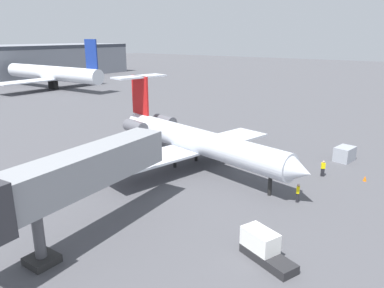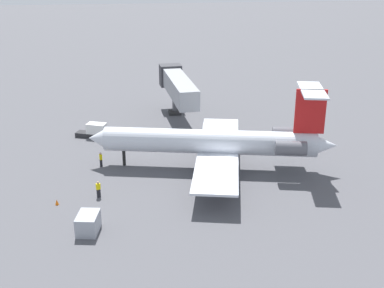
{
  "view_description": "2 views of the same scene",
  "coord_description": "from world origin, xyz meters",
  "px_view_note": "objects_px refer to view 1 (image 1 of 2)",
  "views": [
    {
      "loc": [
        -35.1,
        -22.48,
        14.02
      ],
      "look_at": [
        -2.64,
        0.23,
        2.38
      ],
      "focal_mm": 34.59,
      "sensor_mm": 36.0,
      "label": 1
    },
    {
      "loc": [
        46.21,
        -9.81,
        22.33
      ],
      "look_at": [
        -4.16,
        -2.91,
        2.68
      ],
      "focal_mm": 46.15,
      "sensor_mm": 36.0,
      "label": 2
    }
  ],
  "objects_px": {
    "jet_bridge": "(65,179)",
    "ground_crew_marshaller": "(323,168)",
    "baggage_tug_lead": "(263,248)",
    "parked_airliner_west_mid": "(53,74)",
    "regional_jet": "(192,139)",
    "traffic_cone_near": "(365,178)",
    "ground_crew_loader": "(298,193)",
    "cargo_container_uld": "(345,154)"
  },
  "relations": [
    {
      "from": "jet_bridge",
      "to": "ground_crew_marshaller",
      "type": "height_order",
      "value": "jet_bridge"
    },
    {
      "from": "baggage_tug_lead",
      "to": "parked_airliner_west_mid",
      "type": "xyz_separation_m",
      "value": [
        41.12,
        80.31,
        3.37
      ]
    },
    {
      "from": "ground_crew_marshaller",
      "to": "baggage_tug_lead",
      "type": "distance_m",
      "value": 17.28
    },
    {
      "from": "regional_jet",
      "to": "traffic_cone_near",
      "type": "relative_size",
      "value": 49.31
    },
    {
      "from": "jet_bridge",
      "to": "ground_crew_loader",
      "type": "distance_m",
      "value": 19.42
    },
    {
      "from": "jet_bridge",
      "to": "ground_crew_marshaller",
      "type": "relative_size",
      "value": 9.66
    },
    {
      "from": "regional_jet",
      "to": "baggage_tug_lead",
      "type": "xyz_separation_m",
      "value": [
        -11.94,
        -13.97,
        -2.36
      ]
    },
    {
      "from": "ground_crew_marshaller",
      "to": "ground_crew_loader",
      "type": "height_order",
      "value": "same"
    },
    {
      "from": "ground_crew_loader",
      "to": "traffic_cone_near",
      "type": "xyz_separation_m",
      "value": [
        8.62,
        -3.87,
        -0.58
      ]
    },
    {
      "from": "cargo_container_uld",
      "to": "traffic_cone_near",
      "type": "height_order",
      "value": "cargo_container_uld"
    },
    {
      "from": "regional_jet",
      "to": "cargo_container_uld",
      "type": "relative_size",
      "value": 9.91
    },
    {
      "from": "jet_bridge",
      "to": "ground_crew_marshaller",
      "type": "bearing_deg",
      "value": -23.82
    },
    {
      "from": "baggage_tug_lead",
      "to": "ground_crew_marshaller",
      "type": "bearing_deg",
      "value": 3.98
    },
    {
      "from": "jet_bridge",
      "to": "parked_airliner_west_mid",
      "type": "relative_size",
      "value": 0.45
    },
    {
      "from": "traffic_cone_near",
      "to": "ground_crew_loader",
      "type": "bearing_deg",
      "value": 155.84
    },
    {
      "from": "baggage_tug_lead",
      "to": "traffic_cone_near",
      "type": "xyz_separation_m",
      "value": [
        18.32,
        -2.69,
        -0.56
      ]
    },
    {
      "from": "baggage_tug_lead",
      "to": "cargo_container_uld",
      "type": "relative_size",
      "value": 1.55
    },
    {
      "from": "regional_jet",
      "to": "ground_crew_marshaller",
      "type": "bearing_deg",
      "value": -67.45
    },
    {
      "from": "ground_crew_loader",
      "to": "baggage_tug_lead",
      "type": "xyz_separation_m",
      "value": [
        -9.7,
        -1.17,
        -0.02
      ]
    },
    {
      "from": "ground_crew_loader",
      "to": "traffic_cone_near",
      "type": "height_order",
      "value": "ground_crew_loader"
    },
    {
      "from": "ground_crew_marshaller",
      "to": "parked_airliner_west_mid",
      "type": "relative_size",
      "value": 0.05
    },
    {
      "from": "ground_crew_marshaller",
      "to": "traffic_cone_near",
      "type": "distance_m",
      "value": 4.08
    },
    {
      "from": "regional_jet",
      "to": "baggage_tug_lead",
      "type": "bearing_deg",
      "value": -130.52
    },
    {
      "from": "parked_airliner_west_mid",
      "to": "regional_jet",
      "type": "bearing_deg",
      "value": -113.74
    },
    {
      "from": "cargo_container_uld",
      "to": "traffic_cone_near",
      "type": "relative_size",
      "value": 4.98
    },
    {
      "from": "traffic_cone_near",
      "to": "cargo_container_uld",
      "type": "bearing_deg",
      "value": 31.41
    },
    {
      "from": "ground_crew_loader",
      "to": "parked_airliner_west_mid",
      "type": "bearing_deg",
      "value": 68.35
    },
    {
      "from": "jet_bridge",
      "to": "ground_crew_marshaller",
      "type": "xyz_separation_m",
      "value": [
        23.43,
        -10.34,
        -4.13
      ]
    },
    {
      "from": "ground_crew_marshaller",
      "to": "ground_crew_loader",
      "type": "xyz_separation_m",
      "value": [
        -7.53,
        -0.02,
        0.0
      ]
    },
    {
      "from": "regional_jet",
      "to": "jet_bridge",
      "type": "relative_size",
      "value": 1.66
    },
    {
      "from": "cargo_container_uld",
      "to": "parked_airliner_west_mid",
      "type": "relative_size",
      "value": 0.07
    },
    {
      "from": "ground_crew_loader",
      "to": "parked_airliner_west_mid",
      "type": "distance_m",
      "value": 85.21
    },
    {
      "from": "jet_bridge",
      "to": "ground_crew_loader",
      "type": "xyz_separation_m",
      "value": [
        15.89,
        -10.37,
        -4.13
      ]
    },
    {
      "from": "baggage_tug_lead",
      "to": "parked_airliner_west_mid",
      "type": "relative_size",
      "value": 0.12
    },
    {
      "from": "traffic_cone_near",
      "to": "ground_crew_marshaller",
      "type": "bearing_deg",
      "value": 105.54
    },
    {
      "from": "baggage_tug_lead",
      "to": "traffic_cone_near",
      "type": "distance_m",
      "value": 18.53
    },
    {
      "from": "traffic_cone_near",
      "to": "parked_airliner_west_mid",
      "type": "relative_size",
      "value": 0.02
    },
    {
      "from": "jet_bridge",
      "to": "baggage_tug_lead",
      "type": "height_order",
      "value": "jet_bridge"
    },
    {
      "from": "ground_crew_marshaller",
      "to": "cargo_container_uld",
      "type": "distance_m",
      "value": 6.48
    },
    {
      "from": "jet_bridge",
      "to": "ground_crew_marshaller",
      "type": "distance_m",
      "value": 25.94
    },
    {
      "from": "regional_jet",
      "to": "jet_bridge",
      "type": "distance_m",
      "value": 18.37
    },
    {
      "from": "traffic_cone_near",
      "to": "parked_airliner_west_mid",
      "type": "xyz_separation_m",
      "value": [
        22.8,
        83.0,
        3.93
      ]
    }
  ]
}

